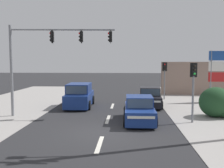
# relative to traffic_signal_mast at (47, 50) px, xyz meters

# --- Properties ---
(ground_plane) EXTENTS (140.00, 140.00, 0.00)m
(ground_plane) POSITION_rel_traffic_signal_mast_xyz_m (4.03, -3.78, -4.35)
(ground_plane) COLOR #28282B
(lane_dash_near) EXTENTS (0.20, 2.40, 0.01)m
(lane_dash_near) POSITION_rel_traffic_signal_mast_xyz_m (4.03, -5.78, -4.35)
(lane_dash_near) COLOR silver
(lane_dash_near) RESTS_ON ground
(lane_dash_mid) EXTENTS (0.20, 2.40, 0.01)m
(lane_dash_mid) POSITION_rel_traffic_signal_mast_xyz_m (4.03, -0.78, -4.35)
(lane_dash_mid) COLOR silver
(lane_dash_mid) RESTS_ON ground
(lane_dash_far) EXTENTS (0.20, 2.40, 0.01)m
(lane_dash_far) POSITION_rel_traffic_signal_mast_xyz_m (4.03, 4.22, -4.35)
(lane_dash_far) COLOR silver
(lane_dash_far) RESTS_ON ground
(traffic_signal_mast) EXTENTS (6.88, 0.78, 6.00)m
(traffic_signal_mast) POSITION_rel_traffic_signal_mast_xyz_m (0.00, 0.00, 0.00)
(traffic_signal_mast) COLOR slate
(traffic_signal_mast) RESTS_ON ground
(pedestal_signal_right_kerb) EXTENTS (0.44, 0.31, 3.56)m
(pedestal_signal_right_kerb) POSITION_rel_traffic_signal_mast_xyz_m (9.12, -1.42, -1.94)
(pedestal_signal_right_kerb) COLOR slate
(pedestal_signal_right_kerb) RESTS_ON ground
(pedestal_signal_far_median) EXTENTS (0.44, 0.30, 3.56)m
(pedestal_signal_far_median) POSITION_rel_traffic_signal_mast_xyz_m (8.79, 8.17, -1.94)
(pedestal_signal_far_median) COLOR slate
(pedestal_signal_far_median) RESTS_ON ground
(shopping_plaza_sign) EXTENTS (2.10, 0.16, 4.60)m
(shopping_plaza_sign) POSITION_rel_traffic_signal_mast_xyz_m (13.55, 6.91, -1.37)
(shopping_plaza_sign) COLOR slate
(shopping_plaza_sign) RESTS_ON ground
(roadside_bush) EXTENTS (2.24, 1.92, 1.98)m
(roadside_bush) POSITION_rel_traffic_signal_mast_xyz_m (11.12, 0.28, -3.42)
(roadside_bush) COLOR #1E4223
(roadside_bush) RESTS_ON ground
(shopfront_wall_far) EXTENTS (12.00, 1.00, 3.60)m
(shopfront_wall_far) POSITION_rel_traffic_signal_mast_xyz_m (15.03, 12.22, -2.55)
(shopfront_wall_far) COLOR gray
(shopfront_wall_far) RESTS_ON ground
(sedan_oncoming_near) EXTENTS (1.90, 4.24, 1.56)m
(sedan_oncoming_near) POSITION_rel_traffic_signal_mast_xyz_m (5.97, -1.32, -3.65)
(sedan_oncoming_near) COLOR navy
(sedan_oncoming_near) RESTS_ON ground
(sedan_crossing_left) EXTENTS (2.08, 4.33, 1.56)m
(sedan_crossing_left) POSITION_rel_traffic_signal_mast_xyz_m (7.09, 4.24, -3.65)
(sedan_crossing_left) COLOR black
(sedan_crossing_left) RESTS_ON ground
(suv_kerbside_parked) EXTENTS (2.16, 4.59, 1.90)m
(suv_kerbside_parked) POSITION_rel_traffic_signal_mast_xyz_m (1.42, 3.64, -3.47)
(suv_kerbside_parked) COLOR navy
(suv_kerbside_parked) RESTS_ON ground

